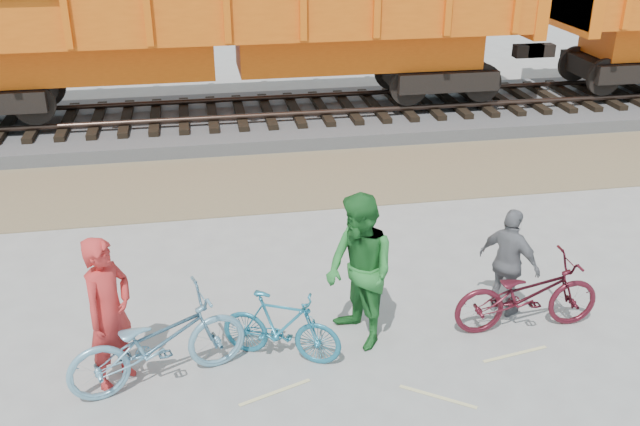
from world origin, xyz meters
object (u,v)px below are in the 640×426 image
(person_woman, at_px, (509,263))
(person_solo, at_px, (109,313))
(bicycle_blue, at_px, (158,342))
(bicycle_teal, at_px, (281,327))
(bicycle_maroon, at_px, (527,294))
(person_man, at_px, (360,272))

(person_woman, bearing_deg, person_solo, 62.01)
(bicycle_blue, distance_m, person_woman, 4.57)
(bicycle_teal, xyz_separation_m, bicycle_maroon, (3.18, 0.09, 0.06))
(bicycle_teal, bearing_deg, person_woman, -55.44)
(person_man, bearing_deg, bicycle_maroon, 67.53)
(bicycle_teal, height_order, person_solo, person_solo)
(bicycle_blue, xyz_separation_m, bicycle_teal, (1.43, 0.19, -0.09))
(bicycle_maroon, height_order, person_woman, person_woman)
(bicycle_teal, xyz_separation_m, person_woman, (3.08, 0.49, 0.31))
(person_man, height_order, person_woman, person_man)
(bicycle_teal, xyz_separation_m, person_solo, (-1.93, -0.09, 0.48))
(bicycle_blue, height_order, bicycle_teal, bicycle_blue)
(bicycle_teal, bearing_deg, bicycle_blue, 123.14)
(person_woman, bearing_deg, person_man, 63.36)
(person_man, bearing_deg, bicycle_teal, -98.35)
(bicycle_maroon, relative_size, person_man, 0.97)
(bicycle_teal, height_order, person_woman, person_woman)
(bicycle_teal, bearing_deg, person_man, -53.22)
(person_woman, bearing_deg, bicycle_teal, 64.44)
(person_solo, height_order, person_woman, person_solo)
(person_solo, distance_m, person_man, 2.95)
(bicycle_blue, height_order, person_solo, person_solo)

